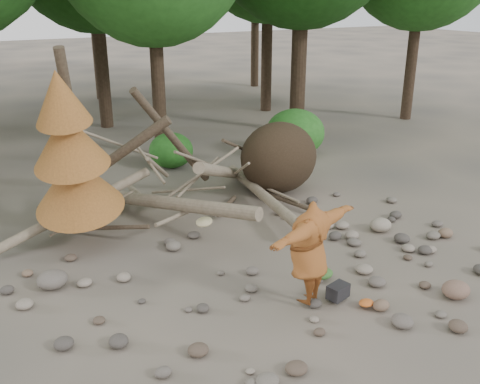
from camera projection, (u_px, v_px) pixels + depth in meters
ground at (284, 281)px, 10.43m from camera, size 120.00×120.00×0.00m
deadfall_pile at (262, 163)px, 14.48m from camera, size 8.55×5.24×3.30m
dead_conifer at (71, 156)px, 11.04m from camera, size 2.06×2.16×4.35m
bush_mid at (171, 150)px, 16.98m from camera, size 1.40×1.40×1.12m
bush_right at (295, 133)px, 18.14m from camera, size 2.00×2.00×1.60m
frisbee_thrower at (309, 252)px, 9.30m from camera, size 3.33×1.40×1.97m
backpack at (338, 294)px, 9.74m from camera, size 0.45×0.36×0.26m
cloth_green at (321, 276)px, 10.46m from camera, size 0.48×0.40×0.18m
cloth_orange at (366, 305)px, 9.54m from camera, size 0.29×0.23×0.10m
boulder_front_right at (456, 290)px, 9.84m from camera, size 0.53×0.48×0.32m
boulder_mid_right at (381, 225)px, 12.56m from camera, size 0.52×0.47×0.31m
boulder_mid_left at (52, 279)px, 10.15m from camera, size 0.58×0.52×0.35m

